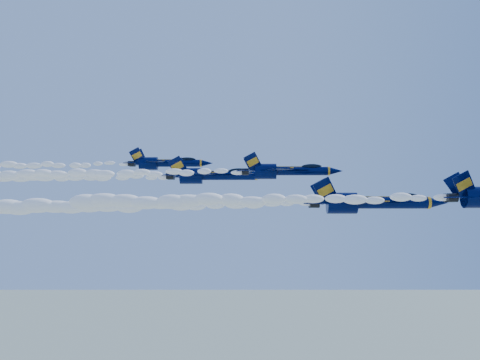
{
  "coord_description": "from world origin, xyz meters",
  "views": [
    {
      "loc": [
        -9.78,
        -77.16,
        149.02
      ],
      "look_at": [
        -11.47,
        6.02,
        153.73
      ],
      "focal_mm": 40.0,
      "sensor_mm": 36.0,
      "label": 1
    }
  ],
  "objects_px": {
    "jet_second": "(369,202)",
    "jet_fourth": "(212,175)",
    "jet_third": "(286,171)",
    "jet_fifth": "(165,163)"
  },
  "relations": [
    {
      "from": "jet_fourth",
      "to": "jet_fifth",
      "type": "relative_size",
      "value": 1.12
    },
    {
      "from": "jet_third",
      "to": "jet_fourth",
      "type": "bearing_deg",
      "value": 140.94
    },
    {
      "from": "jet_third",
      "to": "jet_fifth",
      "type": "relative_size",
      "value": 0.97
    },
    {
      "from": "jet_second",
      "to": "jet_fifth",
      "type": "height_order",
      "value": "jet_fifth"
    },
    {
      "from": "jet_third",
      "to": "jet_fifth",
      "type": "height_order",
      "value": "jet_fifth"
    },
    {
      "from": "jet_second",
      "to": "jet_fourth",
      "type": "bearing_deg",
      "value": 145.7
    },
    {
      "from": "jet_fourth",
      "to": "jet_second",
      "type": "bearing_deg",
      "value": -34.3
    },
    {
      "from": "jet_fourth",
      "to": "jet_fifth",
      "type": "bearing_deg",
      "value": 136.46
    },
    {
      "from": "jet_third",
      "to": "jet_fourth",
      "type": "xyz_separation_m",
      "value": [
        -12.07,
        9.79,
        -0.04
      ]
    },
    {
      "from": "jet_second",
      "to": "jet_fourth",
      "type": "relative_size",
      "value": 1.08
    }
  ]
}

